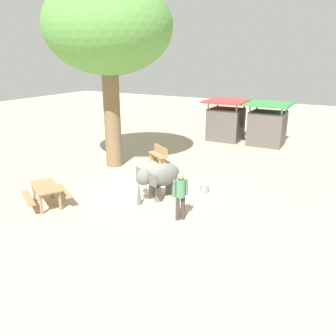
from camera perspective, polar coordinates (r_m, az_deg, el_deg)
The scene contains 9 objects.
ground_plane at distance 13.59m, azimuth -3.33°, elevation -4.02°, with size 60.00×60.00×0.00m, color #BAA88C.
elephant at distance 12.67m, azimuth -1.50°, elevation -1.58°, with size 1.55×1.89×1.33m.
person_handler at distance 11.01m, azimuth 2.09°, elevation -4.20°, with size 0.38×0.39×1.62m.
shade_tree_main at distance 16.29m, azimuth -10.08°, elevation 21.97°, with size 5.84×5.35×8.42m.
wooden_bench at distance 17.03m, azimuth -1.58°, elevation 2.35°, with size 1.39×1.11×0.88m.
picnic_table_near at distance 12.91m, azimuth -19.78°, elevation -3.58°, with size 2.04×2.03×0.78m.
market_stall_red at distance 22.04m, azimuth 9.65°, elevation 7.56°, with size 2.50×2.50×2.52m.
market_stall_green at distance 21.35m, azimuth 16.28°, elevation 6.75°, with size 2.50×2.50×2.52m.
feed_bucket at distance 13.56m, azimuth 6.11°, elevation -3.43°, with size 0.36×0.36×0.32m, color gray.
Camera 1 is at (6.71, -10.63, 5.17)m, focal length 36.38 mm.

